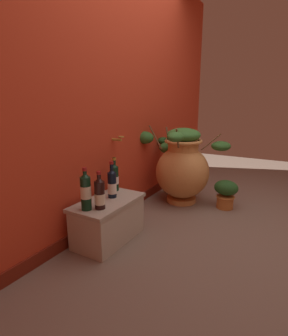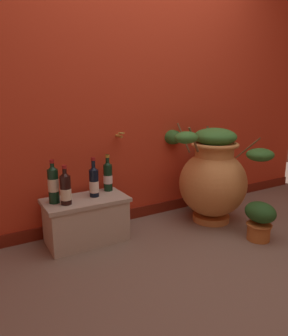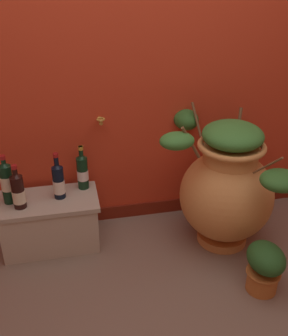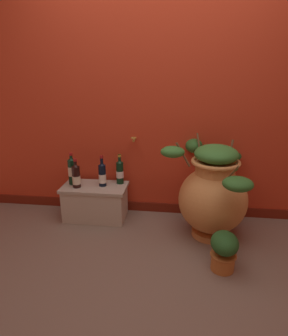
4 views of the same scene
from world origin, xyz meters
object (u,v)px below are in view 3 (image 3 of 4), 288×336
(terracotta_urn, at_px, (227,185))
(wine_bottle_left, at_px, (18,190))
(potted_shrub, at_px, (265,266))
(wine_bottle_back, at_px, (7,181))
(wine_bottle_right, at_px, (82,170))
(wine_bottle_middle, at_px, (58,180))

(terracotta_urn, distance_m, wine_bottle_left, 1.31)
(potted_shrub, bearing_deg, wine_bottle_back, 153.60)
(wine_bottle_right, relative_size, wine_bottle_back, 0.94)
(wine_bottle_left, distance_m, wine_bottle_right, 0.43)
(wine_bottle_left, relative_size, wine_bottle_back, 0.90)
(wine_bottle_back, bearing_deg, wine_bottle_middle, -1.67)
(wine_bottle_left, xyz_separation_m, wine_bottle_right, (0.40, 0.16, 0.01))
(wine_bottle_back, bearing_deg, terracotta_urn, -8.65)
(wine_bottle_back, bearing_deg, wine_bottle_left, -48.27)
(wine_bottle_back, xyz_separation_m, potted_shrub, (1.43, -0.71, -0.33))
(terracotta_urn, xyz_separation_m, wine_bottle_middle, (-1.06, 0.20, 0.05))
(terracotta_urn, relative_size, wine_bottle_left, 3.39)
(wine_bottle_left, height_order, wine_bottle_right, wine_bottle_right)
(terracotta_urn, bearing_deg, potted_shrub, -83.78)
(wine_bottle_right, bearing_deg, wine_bottle_back, -170.30)
(wine_bottle_right, bearing_deg, terracotta_urn, -17.79)
(wine_bottle_back, relative_size, potted_shrub, 1.03)
(wine_bottle_middle, height_order, wine_bottle_back, wine_bottle_back)
(wine_bottle_middle, bearing_deg, wine_bottle_back, 178.33)
(wine_bottle_left, distance_m, potted_shrub, 1.53)
(wine_bottle_middle, relative_size, wine_bottle_right, 1.03)
(wine_bottle_right, distance_m, wine_bottle_back, 0.48)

